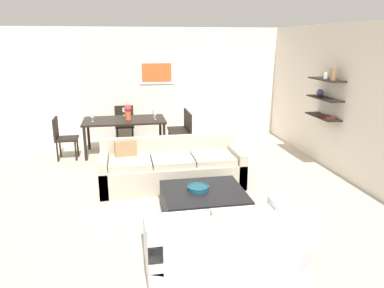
% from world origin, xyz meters
% --- Properties ---
extents(ground_plane, '(18.00, 18.00, 0.00)m').
position_xyz_m(ground_plane, '(0.00, 0.00, 0.00)').
color(ground_plane, '#BCB29E').
extents(back_wall_unit, '(8.40, 0.09, 2.70)m').
position_xyz_m(back_wall_unit, '(0.30, 3.53, 1.35)').
color(back_wall_unit, silver).
rests_on(back_wall_unit, ground).
extents(right_wall_shelf_unit, '(0.34, 8.20, 2.70)m').
position_xyz_m(right_wall_shelf_unit, '(3.03, 0.60, 1.35)').
color(right_wall_shelf_unit, silver).
rests_on(right_wall_shelf_unit, ground).
extents(sofa_beige, '(2.38, 0.90, 0.78)m').
position_xyz_m(sofa_beige, '(-0.11, 0.34, 0.29)').
color(sofa_beige, '#B2A893').
rests_on(sofa_beige, ground).
extents(loveseat_white, '(1.64, 0.90, 0.78)m').
position_xyz_m(loveseat_white, '(0.12, -2.17, 0.29)').
color(loveseat_white, white).
rests_on(loveseat_white, ground).
extents(coffee_table, '(1.13, 1.02, 0.38)m').
position_xyz_m(coffee_table, '(0.18, -0.90, 0.19)').
color(coffee_table, black).
rests_on(coffee_table, ground).
extents(decorative_bowl, '(0.31, 0.31, 0.06)m').
position_xyz_m(decorative_bowl, '(0.11, -0.86, 0.41)').
color(decorative_bowl, navy).
rests_on(decorative_bowl, coffee_table).
extents(dining_table, '(1.75, 0.95, 0.75)m').
position_xyz_m(dining_table, '(-0.86, 2.39, 0.68)').
color(dining_table, black).
rests_on(dining_table, ground).
extents(dining_chair_right_far, '(0.44, 0.44, 0.88)m').
position_xyz_m(dining_chair_right_far, '(0.42, 2.61, 0.50)').
color(dining_chair_right_far, black).
rests_on(dining_chair_right_far, ground).
extents(dining_chair_head, '(0.44, 0.44, 0.88)m').
position_xyz_m(dining_chair_head, '(-0.86, 3.27, 0.50)').
color(dining_chair_head, black).
rests_on(dining_chair_head, ground).
extents(dining_chair_right_near, '(0.44, 0.44, 0.88)m').
position_xyz_m(dining_chair_right_near, '(0.42, 2.18, 0.50)').
color(dining_chair_right_near, black).
rests_on(dining_chair_right_near, ground).
extents(dining_chair_left_near, '(0.44, 0.44, 0.88)m').
position_xyz_m(dining_chair_left_near, '(-2.14, 2.18, 0.50)').
color(dining_chair_left_near, black).
rests_on(dining_chair_left_near, ground).
extents(wine_glass_head, '(0.07, 0.07, 0.18)m').
position_xyz_m(wine_glass_head, '(-0.86, 2.81, 0.88)').
color(wine_glass_head, silver).
rests_on(wine_glass_head, dining_table).
extents(wine_glass_left_near, '(0.07, 0.07, 0.18)m').
position_xyz_m(wine_glass_left_near, '(-1.52, 2.28, 0.87)').
color(wine_glass_left_near, silver).
rests_on(wine_glass_left_near, dining_table).
extents(wine_glass_right_near, '(0.06, 0.06, 0.18)m').
position_xyz_m(wine_glass_right_near, '(-0.20, 2.28, 0.87)').
color(wine_glass_right_near, silver).
rests_on(wine_glass_right_near, dining_table).
extents(wine_glass_right_far, '(0.08, 0.08, 0.16)m').
position_xyz_m(wine_glass_right_far, '(-0.20, 2.51, 0.87)').
color(wine_glass_right_far, silver).
rests_on(wine_glass_right_far, dining_table).
extents(centerpiece_vase, '(0.16, 0.16, 0.33)m').
position_xyz_m(centerpiece_vase, '(-0.77, 2.34, 0.94)').
color(centerpiece_vase, '#D85933').
rests_on(centerpiece_vase, dining_table).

